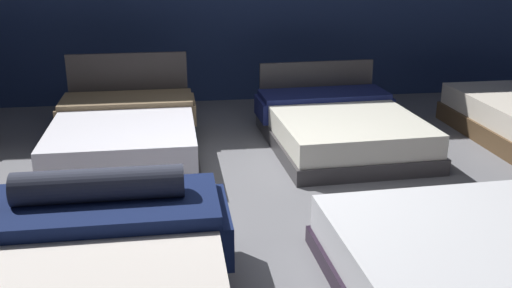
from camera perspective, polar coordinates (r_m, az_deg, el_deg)
ground_plane at (r=4.96m, az=-0.25°, el=-6.01°), size 18.00×18.00×0.02m
bed_2 at (r=3.83m, az=21.29°, el=-12.18°), size 1.74×2.02×0.38m
bed_5 at (r=6.12m, az=-12.75°, el=0.89°), size 1.51×2.05×0.92m
bed_6 at (r=6.36m, az=8.25°, el=1.68°), size 1.63×2.07×0.76m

